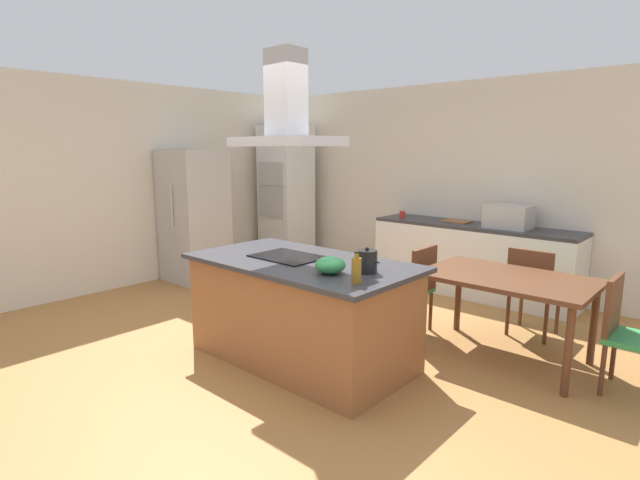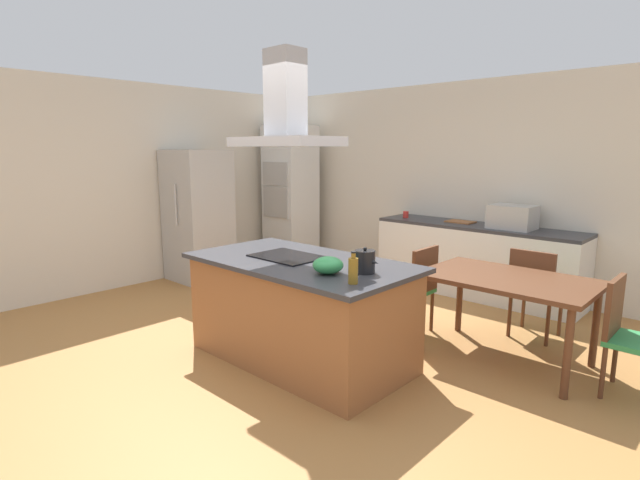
{
  "view_description": "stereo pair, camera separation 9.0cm",
  "coord_description": "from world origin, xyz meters",
  "px_view_note": "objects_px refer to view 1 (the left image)",
  "views": [
    {
      "loc": [
        2.82,
        -2.91,
        1.83
      ],
      "look_at": [
        -0.14,
        0.4,
        1.0
      ],
      "focal_mm": 27.38,
      "sensor_mm": 36.0,
      "label": 1
    },
    {
      "loc": [
        2.88,
        -2.85,
        1.83
      ],
      "look_at": [
        -0.14,
        0.4,
        1.0
      ],
      "focal_mm": 27.38,
      "sensor_mm": 36.0,
      "label": 2
    }
  ],
  "objects_px": {
    "chair_at_left_end": "(414,284)",
    "chair_facing_back_wall": "(532,287)",
    "countertop_microwave": "(509,216)",
    "range_hood": "(286,116)",
    "chair_at_right_end": "(627,328)",
    "olive_oil_bottle": "(356,270)",
    "coffee_mug_red": "(402,214)",
    "mixing_bowl": "(330,265)",
    "dining_table": "(507,285)",
    "cutting_board": "(457,221)",
    "refrigerator": "(194,216)",
    "cooktop": "(288,257)",
    "wall_oven_stack": "(286,194)",
    "tea_kettle": "(367,261)"
  },
  "relations": [
    {
      "from": "countertop_microwave",
      "to": "refrigerator",
      "type": "height_order",
      "value": "refrigerator"
    },
    {
      "from": "countertop_microwave",
      "to": "chair_facing_back_wall",
      "type": "height_order",
      "value": "countertop_microwave"
    },
    {
      "from": "cooktop",
      "to": "chair_at_left_end",
      "type": "relative_size",
      "value": 0.67
    },
    {
      "from": "chair_at_left_end",
      "to": "cooktop",
      "type": "bearing_deg",
      "value": -114.24
    },
    {
      "from": "chair_facing_back_wall",
      "to": "range_hood",
      "type": "bearing_deg",
      "value": -127.86
    },
    {
      "from": "mixing_bowl",
      "to": "range_hood",
      "type": "height_order",
      "value": "range_hood"
    },
    {
      "from": "tea_kettle",
      "to": "cooktop",
      "type": "bearing_deg",
      "value": -178.08
    },
    {
      "from": "chair_at_left_end",
      "to": "chair_at_right_end",
      "type": "xyz_separation_m",
      "value": [
        1.83,
        0.0,
        0.0
      ]
    },
    {
      "from": "coffee_mug_red",
      "to": "wall_oven_stack",
      "type": "height_order",
      "value": "wall_oven_stack"
    },
    {
      "from": "cooktop",
      "to": "chair_facing_back_wall",
      "type": "relative_size",
      "value": 0.67
    },
    {
      "from": "tea_kettle",
      "to": "chair_facing_back_wall",
      "type": "distance_m",
      "value": 2.02
    },
    {
      "from": "cutting_board",
      "to": "dining_table",
      "type": "distance_m",
      "value": 2.18
    },
    {
      "from": "wall_oven_stack",
      "to": "refrigerator",
      "type": "relative_size",
      "value": 1.21
    },
    {
      "from": "cooktop",
      "to": "wall_oven_stack",
      "type": "height_order",
      "value": "wall_oven_stack"
    },
    {
      "from": "countertop_microwave",
      "to": "wall_oven_stack",
      "type": "distance_m",
      "value": 3.56
    },
    {
      "from": "chair_at_left_end",
      "to": "wall_oven_stack",
      "type": "bearing_deg",
      "value": 156.51
    },
    {
      "from": "wall_oven_stack",
      "to": "chair_at_right_end",
      "type": "bearing_deg",
      "value": -15.6
    },
    {
      "from": "coffee_mug_red",
      "to": "countertop_microwave",
      "type": "bearing_deg",
      "value": 2.68
    },
    {
      "from": "dining_table",
      "to": "mixing_bowl",
      "type": "bearing_deg",
      "value": -120.54
    },
    {
      "from": "tea_kettle",
      "to": "olive_oil_bottle",
      "type": "distance_m",
      "value": 0.32
    },
    {
      "from": "chair_at_right_end",
      "to": "mixing_bowl",
      "type": "bearing_deg",
      "value": -141.24
    },
    {
      "from": "olive_oil_bottle",
      "to": "coffee_mug_red",
      "type": "bearing_deg",
      "value": 117.14
    },
    {
      "from": "refrigerator",
      "to": "chair_at_left_end",
      "type": "height_order",
      "value": "refrigerator"
    },
    {
      "from": "coffee_mug_red",
      "to": "chair_at_right_end",
      "type": "distance_m",
      "value": 3.43
    },
    {
      "from": "chair_facing_back_wall",
      "to": "tea_kettle",
      "type": "bearing_deg",
      "value": -108.81
    },
    {
      "from": "countertop_microwave",
      "to": "chair_at_left_end",
      "type": "distance_m",
      "value": 1.77
    },
    {
      "from": "wall_oven_stack",
      "to": "dining_table",
      "type": "relative_size",
      "value": 1.57
    },
    {
      "from": "cooktop",
      "to": "dining_table",
      "type": "height_order",
      "value": "cooktop"
    },
    {
      "from": "refrigerator",
      "to": "chair_facing_back_wall",
      "type": "height_order",
      "value": "refrigerator"
    },
    {
      "from": "countertop_microwave",
      "to": "chair_at_left_end",
      "type": "height_order",
      "value": "countertop_microwave"
    },
    {
      "from": "wall_oven_stack",
      "to": "chair_facing_back_wall",
      "type": "bearing_deg",
      "value": -10.3
    },
    {
      "from": "cooktop",
      "to": "tea_kettle",
      "type": "bearing_deg",
      "value": 1.92
    },
    {
      "from": "cutting_board",
      "to": "refrigerator",
      "type": "relative_size",
      "value": 0.19
    },
    {
      "from": "coffee_mug_red",
      "to": "cutting_board",
      "type": "height_order",
      "value": "coffee_mug_red"
    },
    {
      "from": "chair_at_left_end",
      "to": "chair_at_right_end",
      "type": "relative_size",
      "value": 1.0
    },
    {
      "from": "dining_table",
      "to": "chair_at_left_end",
      "type": "xyz_separation_m",
      "value": [
        -0.92,
        0.0,
        -0.16
      ]
    },
    {
      "from": "chair_at_left_end",
      "to": "chair_facing_back_wall",
      "type": "bearing_deg",
      "value": 36.01
    },
    {
      "from": "olive_oil_bottle",
      "to": "range_hood",
      "type": "bearing_deg",
      "value": 164.3
    },
    {
      "from": "cooktop",
      "to": "refrigerator",
      "type": "height_order",
      "value": "refrigerator"
    },
    {
      "from": "countertop_microwave",
      "to": "range_hood",
      "type": "distance_m",
      "value": 3.18
    },
    {
      "from": "cooktop",
      "to": "countertop_microwave",
      "type": "relative_size",
      "value": 1.2
    },
    {
      "from": "cooktop",
      "to": "olive_oil_bottle",
      "type": "height_order",
      "value": "olive_oil_bottle"
    },
    {
      "from": "cooktop",
      "to": "range_hood",
      "type": "height_order",
      "value": "range_hood"
    },
    {
      "from": "countertop_microwave",
      "to": "dining_table",
      "type": "xyz_separation_m",
      "value": [
        0.65,
        -1.66,
        -0.37
      ]
    },
    {
      "from": "olive_oil_bottle",
      "to": "chair_at_right_end",
      "type": "relative_size",
      "value": 0.26
    },
    {
      "from": "chair_at_left_end",
      "to": "coffee_mug_red",
      "type": "bearing_deg",
      "value": 126.24
    },
    {
      "from": "cutting_board",
      "to": "chair_at_left_end",
      "type": "bearing_deg",
      "value": -76.34
    },
    {
      "from": "dining_table",
      "to": "chair_facing_back_wall",
      "type": "height_order",
      "value": "chair_facing_back_wall"
    },
    {
      "from": "mixing_bowl",
      "to": "dining_table",
      "type": "bearing_deg",
      "value": 59.46
    },
    {
      "from": "mixing_bowl",
      "to": "olive_oil_bottle",
      "type": "bearing_deg",
      "value": -15.78
    }
  ]
}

